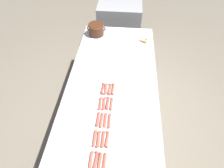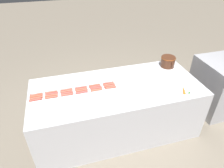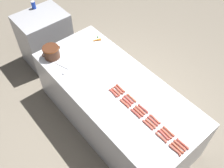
# 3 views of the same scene
# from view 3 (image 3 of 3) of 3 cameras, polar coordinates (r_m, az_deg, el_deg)

# --- Properties ---
(ground_plane) EXTENTS (20.00, 20.00, 0.00)m
(ground_plane) POSITION_cam_3_polar(r_m,az_deg,el_deg) (3.82, 0.51, -8.33)
(ground_plane) COLOR #756B5B
(griddle_counter) EXTENTS (1.05, 2.38, 0.83)m
(griddle_counter) POSITION_cam_3_polar(r_m,az_deg,el_deg) (3.48, 0.55, -4.69)
(griddle_counter) COLOR #BCBCC1
(griddle_counter) RESTS_ON ground_plane
(back_cabinet) EXTENTS (0.79, 0.62, 0.92)m
(back_cabinet) POSITION_cam_3_polar(r_m,az_deg,el_deg) (4.54, -14.93, 9.97)
(back_cabinet) COLOR #A0A0A4
(back_cabinet) RESTS_ON ground_plane
(hot_dog_0) EXTENTS (0.04, 0.17, 0.03)m
(hot_dog_0) POSITION_cam_3_polar(r_m,az_deg,el_deg) (2.73, 14.16, -14.33)
(hot_dog_0) COLOR #B2503F
(hot_dog_0) RESTS_ON griddle_counter
(hot_dog_1) EXTENTS (0.03, 0.17, 0.03)m
(hot_dog_1) POSITION_cam_3_polar(r_m,az_deg,el_deg) (2.77, 11.15, -11.83)
(hot_dog_1) COLOR #B35341
(hot_dog_1) RESTS_ON griddle_counter
(hot_dog_2) EXTENTS (0.03, 0.17, 0.03)m
(hot_dog_2) POSITION_cam_3_polar(r_m,az_deg,el_deg) (2.82, 8.17, -9.17)
(hot_dog_2) COLOR #B94F40
(hot_dog_2) RESTS_ON griddle_counter
(hot_dog_3) EXTENTS (0.03, 0.17, 0.03)m
(hot_dog_3) POSITION_cam_3_polar(r_m,az_deg,el_deg) (2.89, 5.41, -6.66)
(hot_dog_3) COLOR #B0463B
(hot_dog_3) RESTS_ON griddle_counter
(hot_dog_4) EXTENTS (0.03, 0.17, 0.03)m
(hot_dog_4) POSITION_cam_3_polar(r_m,az_deg,el_deg) (2.96, 2.86, -4.40)
(hot_dog_4) COLOR #B54C39
(hot_dog_4) RESTS_ON griddle_counter
(hot_dog_5) EXTENTS (0.04, 0.17, 0.03)m
(hot_dog_5) POSITION_cam_3_polar(r_m,az_deg,el_deg) (3.05, 0.35, -2.06)
(hot_dog_5) COLOR #B04539
(hot_dog_5) RESTS_ON griddle_counter
(hot_dog_6) EXTENTS (0.03, 0.17, 0.03)m
(hot_dog_6) POSITION_cam_3_polar(r_m,az_deg,el_deg) (2.75, 14.70, -13.90)
(hot_dog_6) COLOR #B35138
(hot_dog_6) RESTS_ON griddle_counter
(hot_dog_7) EXTENTS (0.04, 0.17, 0.03)m
(hot_dog_7) POSITION_cam_3_polar(r_m,az_deg,el_deg) (2.79, 11.68, -11.25)
(hot_dog_7) COLOR #B2483F
(hot_dog_7) RESTS_ON griddle_counter
(hot_dog_8) EXTENTS (0.03, 0.17, 0.03)m
(hot_dog_8) POSITION_cam_3_polar(r_m,az_deg,el_deg) (2.84, 8.79, -8.84)
(hot_dog_8) COLOR #AA533F
(hot_dog_8) RESTS_ON griddle_counter
(hot_dog_9) EXTENTS (0.03, 0.17, 0.03)m
(hot_dog_9) POSITION_cam_3_polar(r_m,az_deg,el_deg) (2.90, 6.02, -6.35)
(hot_dog_9) COLOR #B44E3A
(hot_dog_9) RESTS_ON griddle_counter
(hot_dog_10) EXTENTS (0.03, 0.17, 0.03)m
(hot_dog_10) POSITION_cam_3_polar(r_m,az_deg,el_deg) (2.98, 3.42, -4.00)
(hot_dog_10) COLOR #B6493F
(hot_dog_10) RESTS_ON griddle_counter
(hot_dog_11) EXTENTS (0.03, 0.17, 0.03)m
(hot_dog_11) POSITION_cam_3_polar(r_m,az_deg,el_deg) (3.07, 0.88, -1.73)
(hot_dog_11) COLOR #AD5240
(hot_dog_11) RESTS_ON griddle_counter
(hot_dog_12) EXTENTS (0.03, 0.17, 0.03)m
(hot_dog_12) POSITION_cam_3_polar(r_m,az_deg,el_deg) (2.77, 15.19, -13.33)
(hot_dog_12) COLOR #B3513D
(hot_dog_12) RESTS_ON griddle_counter
(hot_dog_13) EXTENTS (0.03, 0.17, 0.03)m
(hot_dog_13) POSITION_cam_3_polar(r_m,az_deg,el_deg) (2.80, 12.25, -10.93)
(hot_dog_13) COLOR #BA533E
(hot_dog_13) RESTS_ON griddle_counter
(hot_dog_14) EXTENTS (0.03, 0.17, 0.03)m
(hot_dog_14) POSITION_cam_3_polar(r_m,az_deg,el_deg) (2.86, 9.28, -8.32)
(hot_dog_14) COLOR #AF4A40
(hot_dog_14) RESTS_ON griddle_counter
(hot_dog_15) EXTENTS (0.03, 0.17, 0.03)m
(hot_dog_15) POSITION_cam_3_polar(r_m,az_deg,el_deg) (2.92, 6.47, -5.88)
(hot_dog_15) COLOR #BA513D
(hot_dog_15) RESTS_ON griddle_counter
(hot_dog_16) EXTENTS (0.03, 0.17, 0.03)m
(hot_dog_16) POSITION_cam_3_polar(r_m,az_deg,el_deg) (3.00, 3.82, -3.50)
(hot_dog_16) COLOR #AE493F
(hot_dog_16) RESTS_ON griddle_counter
(hot_dog_17) EXTENTS (0.04, 0.17, 0.03)m
(hot_dog_17) POSITION_cam_3_polar(r_m,az_deg,el_deg) (3.08, 1.50, -1.37)
(hot_dog_17) COLOR #AB4B3B
(hot_dog_17) RESTS_ON griddle_counter
(hot_dog_18) EXTENTS (0.03, 0.17, 0.03)m
(hot_dog_18) POSITION_cam_3_polar(r_m,az_deg,el_deg) (2.78, 15.82, -12.97)
(hot_dog_18) COLOR #B24639
(hot_dog_18) RESTS_ON griddle_counter
(hot_dog_19) EXTENTS (0.03, 0.17, 0.03)m
(hot_dog_19) POSITION_cam_3_polar(r_m,az_deg,el_deg) (2.82, 12.80, -10.46)
(hot_dog_19) COLOR #B44D39
(hot_dog_19) RESTS_ON griddle_counter
(hot_dog_20) EXTENTS (0.03, 0.17, 0.03)m
(hot_dog_20) POSITION_cam_3_polar(r_m,az_deg,el_deg) (2.88, 9.77, -7.85)
(hot_dog_20) COLOR #B95141
(hot_dog_20) RESTS_ON griddle_counter
(hot_dog_21) EXTENTS (0.03, 0.17, 0.03)m
(hot_dog_21) POSITION_cam_3_polar(r_m,az_deg,el_deg) (2.94, 7.14, -5.55)
(hot_dog_21) COLOR #AB4941
(hot_dog_21) RESTS_ON griddle_counter
(hot_dog_22) EXTENTS (0.03, 0.17, 0.03)m
(hot_dog_22) POSITION_cam_3_polar(r_m,az_deg,el_deg) (3.02, 4.47, -3.15)
(hot_dog_22) COLOR #B8533B
(hot_dog_22) RESTS_ON griddle_counter
(hot_dog_23) EXTENTS (0.03, 0.17, 0.03)m
(hot_dog_23) POSITION_cam_3_polar(r_m,az_deg,el_deg) (3.10, 1.92, -0.94)
(hot_dog_23) COLOR #B84B38
(hot_dog_23) RESTS_ON griddle_counter
(bean_pot) EXTENTS (0.29, 0.23, 0.17)m
(bean_pot) POSITION_cam_3_polar(r_m,az_deg,el_deg) (3.55, -13.68, 7.18)
(bean_pot) COLOR #472616
(bean_pot) RESTS_ON griddle_counter
(serving_spoon) EXTENTS (0.12, 0.27, 0.02)m
(serving_spoon) POSITION_cam_3_polar(r_m,az_deg,el_deg) (3.37, -11.00, 3.06)
(serving_spoon) COLOR #B7B7BC
(serving_spoon) RESTS_ON griddle_counter
(carrot) EXTENTS (0.17, 0.10, 0.03)m
(carrot) POSITION_cam_3_polar(r_m,az_deg,el_deg) (3.77, -3.80, 9.99)
(carrot) COLOR orange
(carrot) RESTS_ON griddle_counter
(soda_can) EXTENTS (0.07, 0.07, 0.13)m
(soda_can) POSITION_cam_3_polar(r_m,az_deg,el_deg) (4.45, -17.46, 16.81)
(soda_can) COLOR #1938B2
(soda_can) RESTS_ON back_cabinet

